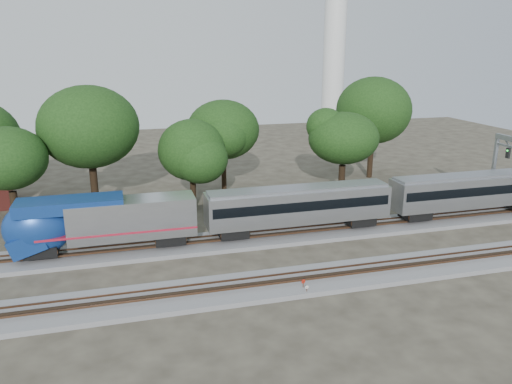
% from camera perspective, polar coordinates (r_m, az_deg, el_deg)
% --- Properties ---
extents(ground, '(160.00, 160.00, 0.00)m').
position_cam_1_polar(ground, '(43.19, -4.50, -9.03)').
color(ground, '#383328').
rests_on(ground, ground).
extents(track_far, '(160.00, 5.00, 0.73)m').
position_cam_1_polar(track_far, '(48.53, -5.86, -5.88)').
color(track_far, slate).
rests_on(track_far, ground).
extents(track_near, '(160.00, 5.00, 0.73)m').
position_cam_1_polar(track_near, '(39.57, -3.39, -11.16)').
color(track_near, slate).
rests_on(track_near, ground).
extents(switch_stand_red, '(0.34, 0.12, 1.07)m').
position_cam_1_polar(switch_stand_red, '(39.58, 5.43, -10.43)').
color(switch_stand_red, '#512D19').
rests_on(switch_stand_red, ground).
extents(switch_stand_white, '(0.28, 0.05, 0.88)m').
position_cam_1_polar(switch_stand_white, '(39.08, 5.83, -11.01)').
color(switch_stand_white, '#512D19').
rests_on(switch_stand_white, ground).
extents(switch_lever, '(0.53, 0.35, 0.30)m').
position_cam_1_polar(switch_lever, '(39.77, 5.64, -11.16)').
color(switch_lever, '#512D19').
rests_on(switch_lever, ground).
extents(tree_2, '(7.71, 7.71, 10.88)m').
position_cam_1_polar(tree_2, '(56.37, -26.49, 3.44)').
color(tree_2, black).
rests_on(tree_2, ground).
extents(tree_3, '(10.04, 10.04, 14.15)m').
position_cam_1_polar(tree_3, '(58.89, -18.56, 7.06)').
color(tree_3, black).
rests_on(tree_3, ground).
extents(tree_4, '(7.12, 7.12, 10.04)m').
position_cam_1_polar(tree_4, '(58.13, -7.37, 4.77)').
color(tree_4, black).
rests_on(tree_4, ground).
extents(tree_5, '(8.60, 8.60, 12.13)m').
position_cam_1_polar(tree_5, '(62.96, -3.78, 7.10)').
color(tree_5, black).
rests_on(tree_5, ground).
extents(tree_6, '(7.61, 7.61, 10.73)m').
position_cam_1_polar(tree_6, '(63.50, 9.99, 6.07)').
color(tree_6, black).
rests_on(tree_6, ground).
extents(tree_7, '(9.93, 9.93, 14.00)m').
position_cam_1_polar(tree_7, '(73.58, 13.28, 9.06)').
color(tree_7, black).
rests_on(tree_7, ground).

